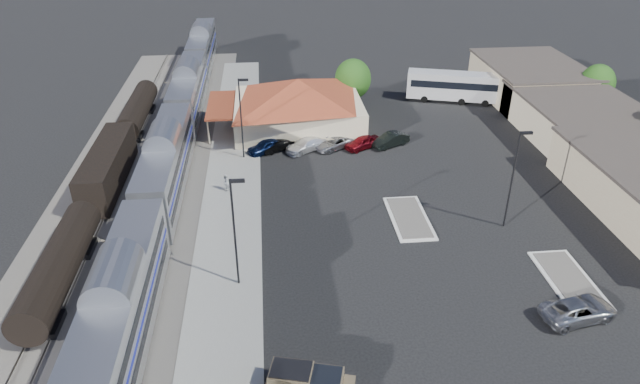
{
  "coord_description": "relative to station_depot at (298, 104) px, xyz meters",
  "views": [
    {
      "loc": [
        -8.29,
        -40.59,
        27.02
      ],
      "look_at": [
        -3.99,
        2.71,
        2.8
      ],
      "focal_mm": 32.0,
      "sensor_mm": 36.0,
      "label": 1
    }
  ],
  "objects": [
    {
      "name": "traffic_island_north",
      "position": [
        18.56,
        -32.0,
        -3.03
      ],
      "size": [
        3.3,
        7.5,
        0.21
      ],
      "color": "silver",
      "rests_on": "ground"
    },
    {
      "name": "ground",
      "position": [
        4.56,
        -24.0,
        -3.13
      ],
      "size": [
        280.0,
        280.0,
        0.0
      ],
      "primitive_type": "plane",
      "color": "black",
      "rests_on": "ground"
    },
    {
      "name": "tree_east_c",
      "position": [
        38.56,
        2.0,
        0.63
      ],
      "size": [
        4.41,
        4.41,
        6.21
      ],
      "color": "#382314",
      "rests_on": "ground"
    },
    {
      "name": "person_b",
      "position": [
        -8.04,
        -15.33,
        -2.12
      ],
      "size": [
        0.84,
        0.96,
        1.67
      ],
      "primitive_type": "imported",
      "rotation": [
        0.0,
        0.0,
        -1.87
      ],
      "color": "silver",
      "rests_on": "platform"
    },
    {
      "name": "freight_cars",
      "position": [
        -19.44,
        -13.02,
        -1.21
      ],
      "size": [
        2.8,
        46.0,
        4.0
      ],
      "color": "black",
      "rests_on": "ground"
    },
    {
      "name": "passenger_train",
      "position": [
        -13.44,
        -14.98,
        -0.26
      ],
      "size": [
        3.0,
        104.0,
        5.55
      ],
      "color": "silver",
      "rests_on": "ground"
    },
    {
      "name": "buildings_east",
      "position": [
        32.56,
        -9.72,
        -0.86
      ],
      "size": [
        14.4,
        51.4,
        4.8
      ],
      "color": "#C6B28C",
      "rests_on": "ground"
    },
    {
      "name": "parked_car_e",
      "position": [
        6.86,
        -6.63,
        -2.4
      ],
      "size": [
        4.61,
        3.51,
        1.47
      ],
      "primitive_type": "imported",
      "rotation": [
        0.0,
        0.0,
        -1.09
      ],
      "color": "maroon",
      "rests_on": "ground"
    },
    {
      "name": "tree_depot",
      "position": [
        7.56,
        6.0,
        0.89
      ],
      "size": [
        4.71,
        4.71,
        6.63
      ],
      "color": "#382314",
      "rests_on": "ground"
    },
    {
      "name": "lamp_lot",
      "position": [
        16.66,
        -24.0,
        2.21
      ],
      "size": [
        1.08,
        0.25,
        9.0
      ],
      "color": "black",
      "rests_on": "ground"
    },
    {
      "name": "railbed",
      "position": [
        -16.44,
        -16.0,
        -3.07
      ],
      "size": [
        16.0,
        100.0,
        0.12
      ],
      "primitive_type": "cube",
      "color": "#4C4944",
      "rests_on": "ground"
    },
    {
      "name": "coach_bus",
      "position": [
        21.54,
        7.34,
        -0.85
      ],
      "size": [
        12.57,
        6.15,
        3.95
      ],
      "rotation": [
        0.0,
        0.0,
        1.27
      ],
      "color": "white",
      "rests_on": "ground"
    },
    {
      "name": "traffic_island_south",
      "position": [
        8.56,
        -22.0,
        -3.03
      ],
      "size": [
        3.3,
        7.5,
        0.21
      ],
      "color": "silver",
      "rests_on": "ground"
    },
    {
      "name": "station_depot",
      "position": [
        0.0,
        0.0,
        0.0
      ],
      "size": [
        18.35,
        12.24,
        6.2
      ],
      "color": "beige",
      "rests_on": "ground"
    },
    {
      "name": "parked_car_c",
      "position": [
        0.46,
        -6.63,
        -2.4
      ],
      "size": [
        5.35,
        4.38,
        1.46
      ],
      "primitive_type": "imported",
      "rotation": [
        0.0,
        0.0,
        -1.02
      ],
      "color": "white",
      "rests_on": "ground"
    },
    {
      "name": "parked_car_b",
      "position": [
        -2.74,
        -6.33,
        -2.49
      ],
      "size": [
        4.04,
        3.06,
        1.28
      ],
      "primitive_type": "imported",
      "rotation": [
        0.0,
        0.0,
        -1.06
      ],
      "color": "black",
      "rests_on": "ground"
    },
    {
      "name": "pickup_truck",
      "position": [
        -1.94,
        -40.85,
        -2.28
      ],
      "size": [
        5.5,
        3.13,
        1.79
      ],
      "rotation": [
        0.0,
        0.0,
        1.32
      ],
      "color": "tan",
      "rests_on": "ground"
    },
    {
      "name": "parked_car_d",
      "position": [
        3.66,
        -6.33,
        -2.48
      ],
      "size": [
        5.09,
        4.3,
        1.3
      ],
      "primitive_type": "imported",
      "rotation": [
        0.0,
        0.0,
        -1.01
      ],
      "color": "gray",
      "rests_on": "ground"
    },
    {
      "name": "platform",
      "position": [
        -7.44,
        -18.0,
        -3.04
      ],
      "size": [
        5.5,
        92.0,
        0.18
      ],
      "primitive_type": "cube",
      "color": "gray",
      "rests_on": "ground"
    },
    {
      "name": "suv",
      "position": [
        17.09,
        -36.07,
        -2.38
      ],
      "size": [
        5.76,
        3.46,
        1.5
      ],
      "primitive_type": "imported",
      "rotation": [
        0.0,
        0.0,
        1.76
      ],
      "color": "#989AA0",
      "rests_on": "ground"
    },
    {
      "name": "parked_car_a",
      "position": [
        -3.94,
        -6.63,
        -2.38
      ],
      "size": [
        4.71,
        3.71,
        1.5
      ],
      "primitive_type": "imported",
      "rotation": [
        0.0,
        0.0,
        -1.06
      ],
      "color": "#0E1C46",
      "rests_on": "ground"
    },
    {
      "name": "parked_car_f",
      "position": [
        10.06,
        -6.33,
        -2.38
      ],
      "size": [
        4.8,
        3.56,
        1.51
      ],
      "primitive_type": "imported",
      "rotation": [
        0.0,
        0.0,
        -1.08
      ],
      "color": "black",
      "rests_on": "ground"
    },
    {
      "name": "lamp_plat_n",
      "position": [
        -6.34,
        -8.0,
        2.21
      ],
      "size": [
        1.08,
        0.25,
        9.0
      ],
      "color": "black",
      "rests_on": "ground"
    },
    {
      "name": "lamp_plat_s",
      "position": [
        -6.34,
        -30.0,
        2.21
      ],
      "size": [
        1.08,
        0.25,
        9.0
      ],
      "color": "black",
      "rests_on": "ground"
    }
  ]
}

